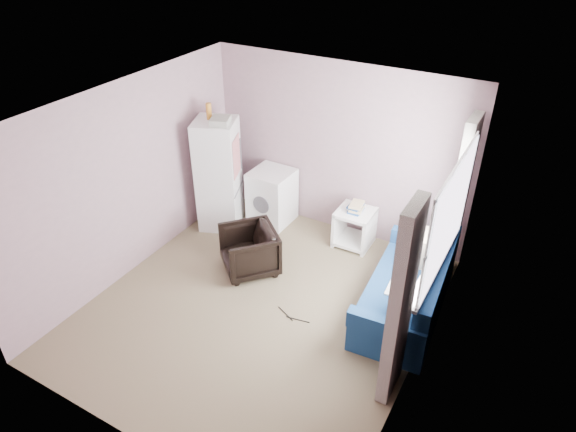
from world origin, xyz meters
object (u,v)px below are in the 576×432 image
Objects in this scene: armchair at (249,248)px; side_table at (355,225)px; washing_machine at (272,195)px; fridge at (219,174)px; sofa at (410,293)px.

armchair reaches higher than side_table.
washing_machine is 1.35m from side_table.
fridge is 3.19m from sofa.
sofa is at bearing -41.72° from side_table.
washing_machine is at bearing 15.56° from fridge.
armchair is 1.57m from side_table.
washing_machine is at bearing 149.00° from armchair.
armchair is 0.37× the size of fridge.
washing_machine is (0.62, 0.46, -0.41)m from fridge.
sofa is (3.10, -0.53, -0.54)m from fridge.
side_table is 0.36× the size of sofa.
washing_machine is at bearing -179.09° from side_table.
fridge is 2.28× the size of washing_machine.
sofa is (2.49, -0.99, -0.13)m from washing_machine.
sofa reaches higher than side_table.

